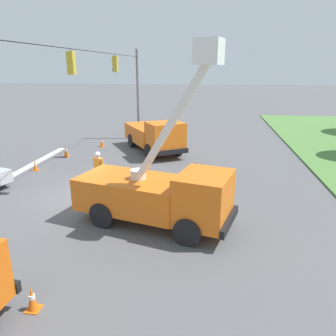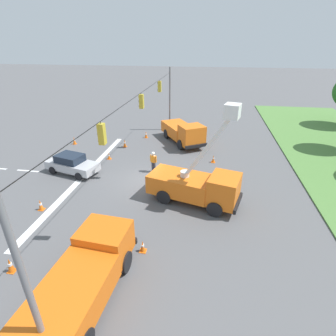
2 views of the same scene
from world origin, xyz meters
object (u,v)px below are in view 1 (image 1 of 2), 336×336
traffic_cone_near_bucket (66,151)px  utility_truck_bucket_lift (159,191)px  traffic_cone_foreground_right (118,182)px  traffic_cone_foreground_left (102,142)px  traffic_cone_lane_edge_a (32,299)px  utility_truck_support_near (155,135)px  traffic_cone_mid_left (35,165)px  traffic_cone_far_left (196,167)px  road_worker (98,166)px

traffic_cone_near_bucket → utility_truck_bucket_lift: bearing=41.0°
utility_truck_bucket_lift → traffic_cone_foreground_right: (-3.40, -2.62, -0.96)m
traffic_cone_foreground_left → traffic_cone_lane_edge_a: 17.62m
utility_truck_support_near → traffic_cone_foreground_right: utility_truck_support_near is taller
traffic_cone_mid_left → traffic_cone_far_left: bearing=94.7°
utility_truck_support_near → traffic_cone_foreground_left: (-0.96, -4.28, -0.81)m
traffic_cone_foreground_right → utility_truck_support_near: bearing=176.0°
traffic_cone_foreground_right → traffic_cone_near_bucket: 7.70m
traffic_cone_foreground_right → traffic_cone_near_bucket: bearing=-137.2°
traffic_cone_foreground_right → road_worker: bearing=-116.6°
utility_truck_bucket_lift → road_worker: (-3.98, -3.77, -0.37)m
traffic_cone_foreground_right → traffic_cone_mid_left: (-2.46, -5.72, -0.11)m
traffic_cone_foreground_left → traffic_cone_mid_left: (6.25, -1.98, -0.08)m
utility_truck_support_near → traffic_cone_far_left: bearing=35.1°
traffic_cone_foreground_left → traffic_cone_mid_left: traffic_cone_foreground_left is taller
road_worker → traffic_cone_foreground_left: bearing=-162.3°
traffic_cone_far_left → road_worker: bearing=-61.3°
traffic_cone_foreground_right → traffic_cone_near_bucket: traffic_cone_foreground_right is taller
utility_truck_support_near → traffic_cone_far_left: (4.51, 3.18, -0.85)m
utility_truck_support_near → traffic_cone_foreground_right: (7.75, -0.54, -0.78)m
road_worker → traffic_cone_near_bucket: road_worker is taller
road_worker → traffic_cone_near_bucket: 6.54m
utility_truck_bucket_lift → traffic_cone_near_bucket: (-9.05, -7.86, -0.98)m
road_worker → traffic_cone_mid_left: (-1.88, -4.57, -0.71)m
traffic_cone_near_bucket → traffic_cone_far_left: traffic_cone_near_bucket is taller
traffic_cone_foreground_left → traffic_cone_mid_left: bearing=-17.6°
traffic_cone_foreground_left → traffic_cone_far_left: (5.47, 7.45, -0.04)m
utility_truck_support_near → traffic_cone_mid_left: utility_truck_support_near is taller
road_worker → traffic_cone_near_bucket: (-5.07, -4.09, -0.61)m
road_worker → traffic_cone_foreground_right: road_worker is taller
traffic_cone_mid_left → traffic_cone_lane_edge_a: (10.92, 5.93, 0.03)m
traffic_cone_foreground_left → utility_truck_support_near: bearing=77.4°
traffic_cone_foreground_right → traffic_cone_lane_edge_a: bearing=1.5°
utility_truck_support_near → traffic_cone_near_bucket: utility_truck_support_near is taller
traffic_cone_mid_left → traffic_cone_far_left: size_ratio=0.89×
traffic_cone_foreground_left → traffic_cone_far_left: size_ratio=1.10×
traffic_cone_foreground_left → traffic_cone_near_bucket: 3.40m
traffic_cone_foreground_left → traffic_cone_lane_edge_a: bearing=13.0°
utility_truck_support_near → traffic_cone_mid_left: bearing=-49.8°
traffic_cone_foreground_left → traffic_cone_lane_edge_a: size_ratio=1.15×
road_worker → traffic_cone_mid_left: bearing=-112.4°
road_worker → traffic_cone_foreground_right: size_ratio=2.17×
utility_truck_support_near → road_worker: bearing=-13.2°
traffic_cone_mid_left → traffic_cone_far_left: traffic_cone_far_left is taller
traffic_cone_lane_edge_a → traffic_cone_far_left: size_ratio=0.96×
utility_truck_support_near → traffic_cone_lane_edge_a: 16.24m
traffic_cone_foreground_left → traffic_cone_near_bucket: bearing=-26.0°
utility_truck_support_near → traffic_cone_lane_edge_a: (16.21, -0.32, -0.87)m
road_worker → traffic_cone_foreground_left: size_ratio=2.31×
utility_truck_bucket_lift → traffic_cone_foreground_right: 4.40m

